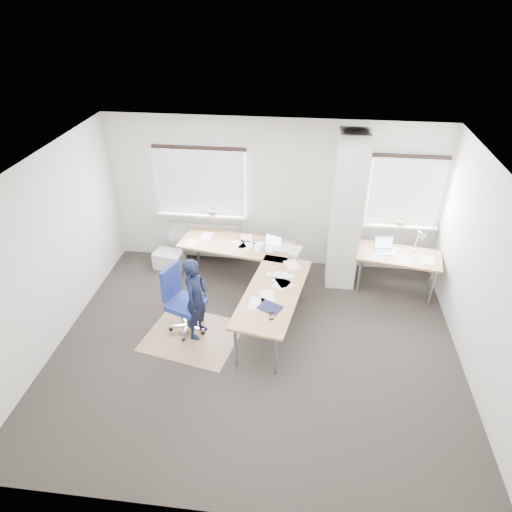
# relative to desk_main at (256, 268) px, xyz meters

# --- Properties ---
(ground) EXTENTS (6.00, 6.00, 0.00)m
(ground) POSITION_rel_desk_main_xyz_m (0.13, -1.16, -0.69)
(ground) COLOR #2A2522
(ground) RESTS_ON ground
(room_shell) EXTENTS (6.04, 5.04, 2.82)m
(room_shell) POSITION_rel_desk_main_xyz_m (0.32, -0.70, 1.05)
(room_shell) COLOR beige
(room_shell) RESTS_ON ground
(floor_mat) EXTENTS (1.60, 1.44, 0.01)m
(floor_mat) POSITION_rel_desk_main_xyz_m (-0.88, -1.00, -0.69)
(floor_mat) COLOR #976E52
(floor_mat) RESTS_ON ground
(white_crate) EXTENTS (0.60, 0.47, 0.32)m
(white_crate) POSITION_rel_desk_main_xyz_m (-1.78, 0.88, -0.53)
(white_crate) COLOR white
(white_crate) RESTS_ON ground
(desk_main) EXTENTS (2.40, 2.98, 0.96)m
(desk_main) POSITION_rel_desk_main_xyz_m (0.00, 0.00, 0.00)
(desk_main) COLOR olive
(desk_main) RESTS_ON ground
(desk_side) EXTENTS (1.50, 0.93, 1.22)m
(desk_side) POSITION_rel_desk_main_xyz_m (2.39, 0.64, -0.01)
(desk_side) COLOR olive
(desk_side) RESTS_ON ground
(task_chair) EXTENTS (0.65, 0.63, 1.12)m
(task_chair) POSITION_rel_desk_main_xyz_m (-1.02, -0.84, -0.38)
(task_chair) COLOR navy
(task_chair) RESTS_ON ground
(person) EXTENTS (0.42, 0.55, 1.36)m
(person) POSITION_rel_desk_main_xyz_m (-0.80, -0.93, -0.01)
(person) COLOR black
(person) RESTS_ON ground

